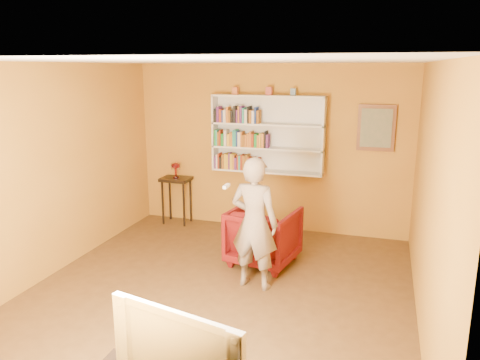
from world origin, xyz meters
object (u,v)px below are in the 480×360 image
(console_table, at_px, (176,186))
(ruby_lustre, at_px, (176,167))
(armchair, at_px, (264,236))
(person, at_px, (254,223))
(bookshelf, at_px, (268,134))
(television, at_px, (185,345))

(console_table, relative_size, ruby_lustre, 3.16)
(armchair, distance_m, person, 0.84)
(person, bearing_deg, bookshelf, -73.07)
(bookshelf, height_order, television, bookshelf)
(television, bearing_deg, person, 108.14)
(person, bearing_deg, console_table, -37.94)
(ruby_lustre, distance_m, person, 2.75)
(armchair, bearing_deg, person, 105.56)
(television, bearing_deg, ruby_lustre, 128.68)
(bookshelf, bearing_deg, television, -82.81)
(person, height_order, television, person)
(bookshelf, xyz_separation_m, armchair, (0.29, -1.38, -1.20))
(ruby_lustre, distance_m, television, 4.99)
(ruby_lustre, bearing_deg, person, -45.16)
(armchair, xyz_separation_m, person, (0.07, -0.72, 0.42))
(console_table, xyz_separation_m, person, (1.93, -1.94, 0.15))
(bookshelf, xyz_separation_m, television, (0.59, -4.66, -0.79))
(person, bearing_deg, armchair, -77.43)
(bookshelf, distance_m, console_table, 1.83)
(bookshelf, relative_size, person, 1.11)
(ruby_lustre, xyz_separation_m, television, (2.16, -4.50, -0.18))
(bookshelf, distance_m, person, 2.27)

